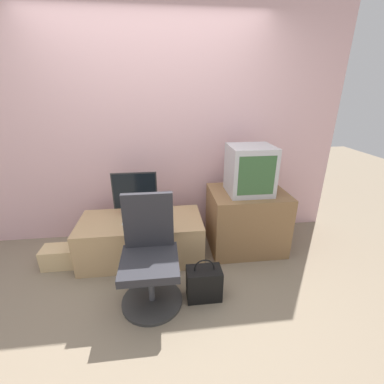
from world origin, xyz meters
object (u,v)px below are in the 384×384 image
(cardboard_box_lower, at_px, (60,257))
(handbag, at_px, (204,283))
(keyboard, at_px, (139,221))
(office_chair, at_px, (150,260))
(main_monitor, at_px, (135,195))
(crt_tv, at_px, (250,170))
(mouse, at_px, (159,218))

(cardboard_box_lower, relative_size, handbag, 0.84)
(keyboard, distance_m, office_chair, 0.61)
(main_monitor, distance_m, crt_tv, 1.24)
(crt_tv, xyz_separation_m, office_chair, (-1.05, -0.67, -0.55))
(mouse, relative_size, crt_tv, 0.13)
(cardboard_box_lower, bearing_deg, keyboard, 2.00)
(cardboard_box_lower, bearing_deg, office_chair, -30.15)
(main_monitor, height_order, keyboard, main_monitor)
(main_monitor, bearing_deg, crt_tv, -4.06)
(keyboard, relative_size, handbag, 0.81)
(main_monitor, height_order, cardboard_box_lower, main_monitor)
(keyboard, height_order, cardboard_box_lower, keyboard)
(office_chair, bearing_deg, mouse, 82.38)
(keyboard, distance_m, handbag, 0.93)
(main_monitor, bearing_deg, office_chair, -77.88)
(office_chair, bearing_deg, crt_tv, 32.48)
(keyboard, relative_size, crt_tv, 0.64)
(keyboard, xyz_separation_m, mouse, (0.21, 0.01, 0.01))
(cardboard_box_lower, height_order, handbag, handbag)
(mouse, distance_m, cardboard_box_lower, 1.11)
(main_monitor, xyz_separation_m, office_chair, (0.16, -0.75, -0.29))
(keyboard, xyz_separation_m, cardboard_box_lower, (-0.84, -0.03, -0.35))
(keyboard, bearing_deg, main_monitor, 100.63)
(keyboard, bearing_deg, office_chair, -77.48)
(keyboard, bearing_deg, mouse, 2.72)
(crt_tv, distance_m, office_chair, 1.36)
(keyboard, xyz_separation_m, crt_tv, (1.18, 0.08, 0.49))
(main_monitor, bearing_deg, keyboard, -79.37)
(keyboard, height_order, crt_tv, crt_tv)
(main_monitor, bearing_deg, cardboard_box_lower, -166.70)
(crt_tv, bearing_deg, office_chair, -147.52)
(cardboard_box_lower, bearing_deg, crt_tv, 2.98)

